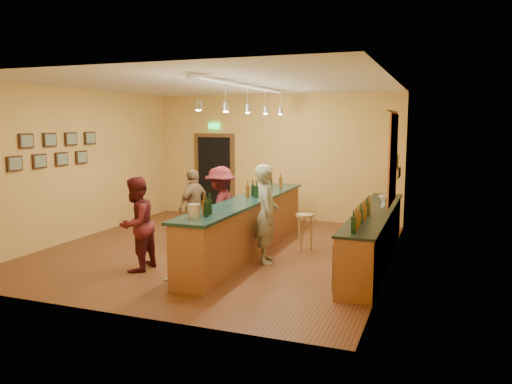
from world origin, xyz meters
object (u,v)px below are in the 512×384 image
(bartender, at_px, (266,214))
(customer_c, at_px, (221,209))
(customer_a, at_px, (136,224))
(bar_stool, at_px, (305,222))
(back_counter, at_px, (374,236))
(tasting_bar, at_px, (248,222))
(customer_b, at_px, (194,207))

(bartender, bearing_deg, customer_c, 48.01)
(customer_a, relative_size, bar_stool, 2.22)
(customer_c, bearing_deg, bartender, 67.65)
(back_counter, relative_size, customer_c, 2.75)
(back_counter, height_order, tasting_bar, tasting_bar)
(tasting_bar, bearing_deg, customer_b, 168.46)
(back_counter, bearing_deg, bartender, -159.44)
(bartender, relative_size, bar_stool, 2.46)
(bartender, bearing_deg, customer_b, 48.24)
(customer_a, distance_m, bar_stool, 3.26)
(back_counter, xyz_separation_m, customer_a, (-3.69, -1.91, 0.31))
(bar_stool, bearing_deg, customer_c, -158.66)
(back_counter, distance_m, customer_b, 3.65)
(customer_a, relative_size, customer_b, 1.02)
(back_counter, distance_m, bar_stool, 1.43)
(back_counter, distance_m, customer_c, 2.93)
(customer_a, relative_size, customer_c, 0.96)
(customer_a, bearing_deg, back_counter, 118.47)
(tasting_bar, xyz_separation_m, customer_c, (-0.55, -0.04, 0.22))
(bar_stool, bearing_deg, bartender, -111.85)
(customer_b, bearing_deg, bar_stool, 108.31)
(back_counter, xyz_separation_m, tasting_bar, (-2.35, -0.18, 0.12))
(tasting_bar, distance_m, customer_c, 0.59)
(customer_b, relative_size, customer_c, 0.94)
(bartender, height_order, bar_stool, bartender)
(bartender, xyz_separation_m, customer_c, (-1.10, 0.46, -0.05))
(bartender, relative_size, customer_a, 1.11)
(back_counter, distance_m, tasting_bar, 2.36)
(tasting_bar, relative_size, customer_c, 3.08)
(back_counter, bearing_deg, tasting_bar, -175.60)
(tasting_bar, relative_size, bar_stool, 7.11)
(tasting_bar, distance_m, bartender, 0.79)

